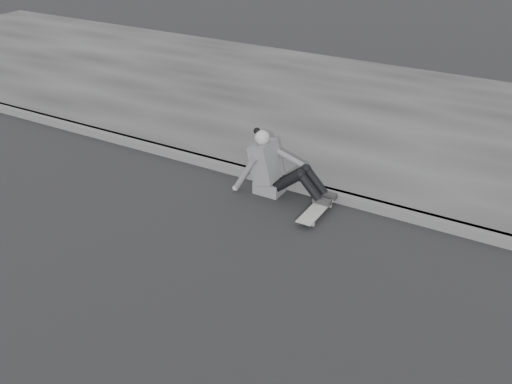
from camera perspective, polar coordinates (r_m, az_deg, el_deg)
ground at (r=6.32m, az=-12.52°, el=-7.86°), size 80.00×80.00×0.00m
curb at (r=8.05m, az=-0.44°, el=1.85°), size 24.00×0.16×0.12m
sidewalk at (r=10.55m, az=8.01°, el=8.26°), size 24.00×6.00×0.12m
skateboard at (r=7.18m, az=6.07°, el=-1.81°), size 0.20×0.78×0.09m
seated_woman at (r=7.51m, az=1.89°, el=2.34°), size 1.38×0.46×0.88m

